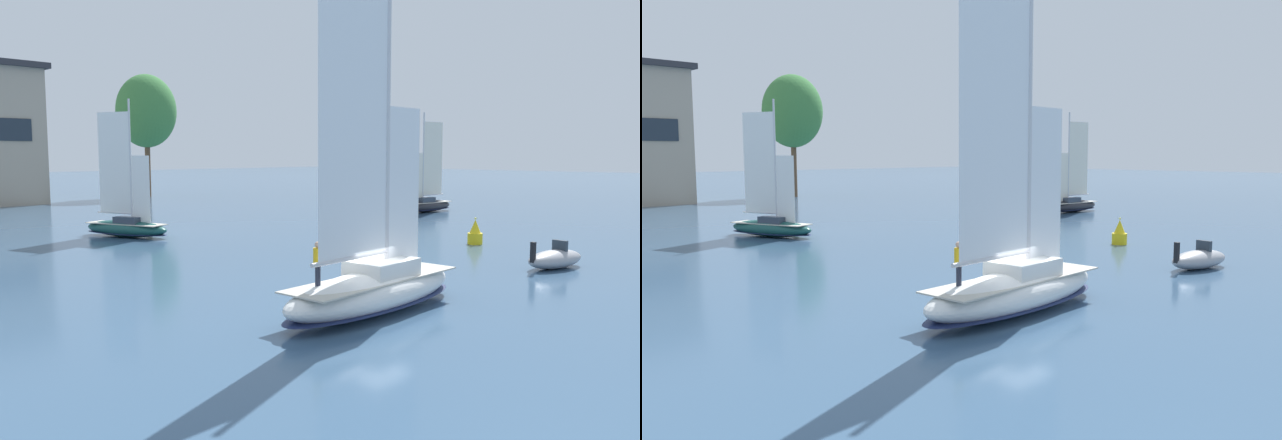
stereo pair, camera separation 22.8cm
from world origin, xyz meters
TOP-DOWN VIEW (x-y plane):
  - ground_plane at (0.00, 0.00)m, footprint 400.00×400.00m
  - tree_shore_center at (28.37, 65.72)m, footprint 8.52×8.52m
  - sailboat_main at (0.01, 0.00)m, footprint 10.02×3.17m
  - sailboat_moored_near_marina at (36.91, 23.19)m, footprint 7.82×2.75m
  - sailboat_moored_mid_channel at (4.29, 27.64)m, footprint 4.50×7.72m
  - motor_tender at (14.25, -1.03)m, footprint 4.42×2.37m
  - channel_buoy at (19.31, 6.87)m, footprint 1.02×1.02m

SIDE VIEW (x-z plane):
  - ground_plane at x=0.00m, z-range 0.00..0.00m
  - motor_tender at x=14.25m, z-range -0.29..1.33m
  - channel_buoy at x=19.31m, z-range -0.20..1.67m
  - sailboat_moored_mid_channel at x=4.29m, z-range -4.28..5.98m
  - sailboat_moored_near_marina at x=36.91m, z-range -4.41..6.15m
  - sailboat_main at x=0.01m, z-range -5.74..7.89m
  - tree_shore_center at x=28.37m, z-range 3.51..21.04m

